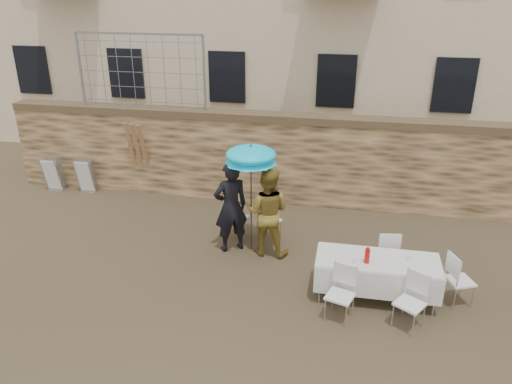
% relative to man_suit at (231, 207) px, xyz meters
% --- Properties ---
extents(ground, '(80.00, 80.00, 0.00)m').
position_rel_man_suit_xyz_m(ground, '(0.15, -2.34, -0.97)').
color(ground, brown).
rests_on(ground, ground).
extents(stone_wall, '(13.00, 0.50, 2.20)m').
position_rel_man_suit_xyz_m(stone_wall, '(0.15, 2.66, 0.13)').
color(stone_wall, '#927049').
rests_on(stone_wall, ground).
extents(chain_link_fence, '(3.20, 0.06, 1.80)m').
position_rel_man_suit_xyz_m(chain_link_fence, '(-2.85, 2.66, 2.13)').
color(chain_link_fence, gray).
rests_on(chain_link_fence, stone_wall).
extents(man_suit, '(0.84, 0.77, 1.93)m').
position_rel_man_suit_xyz_m(man_suit, '(0.00, 0.00, 0.00)').
color(man_suit, black).
rests_on(man_suit, ground).
extents(woman_dress, '(0.95, 0.76, 1.85)m').
position_rel_man_suit_xyz_m(woman_dress, '(0.75, 0.00, -0.04)').
color(woman_dress, gold).
rests_on(woman_dress, ground).
extents(umbrella, '(1.03, 1.03, 2.13)m').
position_rel_man_suit_xyz_m(umbrella, '(0.40, 0.10, 1.04)').
color(umbrella, '#3F3F44').
rests_on(umbrella, ground).
extents(couple_chair_left, '(0.55, 0.55, 0.96)m').
position_rel_man_suit_xyz_m(couple_chair_left, '(0.00, 0.55, -0.49)').
color(couple_chair_left, white).
rests_on(couple_chair_left, ground).
extents(couple_chair_right, '(0.64, 0.64, 0.96)m').
position_rel_man_suit_xyz_m(couple_chair_right, '(0.70, 0.55, -0.49)').
color(couple_chair_right, white).
rests_on(couple_chair_right, ground).
extents(banquet_table, '(2.10, 0.85, 0.78)m').
position_rel_man_suit_xyz_m(banquet_table, '(2.89, -1.17, -0.23)').
color(banquet_table, white).
rests_on(banquet_table, ground).
extents(soda_bottle, '(0.09, 0.09, 0.26)m').
position_rel_man_suit_xyz_m(soda_bottle, '(2.69, -1.32, -0.06)').
color(soda_bottle, red).
rests_on(soda_bottle, banquet_table).
extents(table_chair_front_left, '(0.61, 0.61, 0.96)m').
position_rel_man_suit_xyz_m(table_chair_front_left, '(2.29, -1.92, -0.49)').
color(table_chair_front_left, white).
rests_on(table_chair_front_left, ground).
extents(table_chair_front_right, '(0.66, 0.66, 0.96)m').
position_rel_man_suit_xyz_m(table_chair_front_right, '(3.39, -1.92, -0.49)').
color(table_chair_front_right, white).
rests_on(table_chair_front_right, ground).
extents(table_chair_back, '(0.54, 0.54, 0.96)m').
position_rel_man_suit_xyz_m(table_chair_back, '(3.09, -0.37, -0.49)').
color(table_chair_back, white).
rests_on(table_chair_back, ground).
extents(table_chair_side, '(0.62, 0.62, 0.96)m').
position_rel_man_suit_xyz_m(table_chair_side, '(4.29, -1.07, -0.49)').
color(table_chair_side, white).
rests_on(table_chair_side, ground).
extents(chair_stack_left, '(0.46, 0.40, 0.92)m').
position_rel_man_suit_xyz_m(chair_stack_left, '(-5.35, 2.29, -0.51)').
color(chair_stack_left, white).
rests_on(chair_stack_left, ground).
extents(chair_stack_right, '(0.46, 0.32, 0.92)m').
position_rel_man_suit_xyz_m(chair_stack_right, '(-4.45, 2.29, -0.51)').
color(chair_stack_right, white).
rests_on(chair_stack_right, ground).
extents(wood_planks, '(0.70, 0.20, 2.00)m').
position_rel_man_suit_xyz_m(wood_planks, '(-2.85, 2.36, 0.03)').
color(wood_planks, '#A37749').
rests_on(wood_planks, ground).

